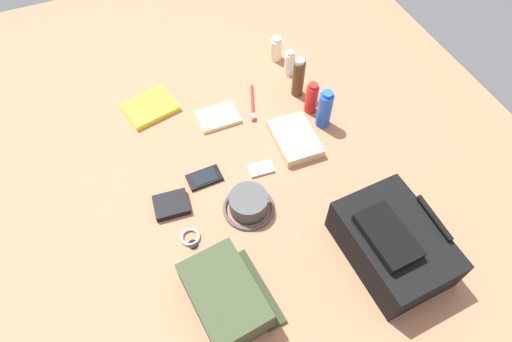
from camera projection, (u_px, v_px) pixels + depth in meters
The scene contains 17 objects.
ground_plane at pixel (256, 180), 1.46m from camera, with size 2.64×2.02×0.02m, color #A46648.
backpack at pixel (393, 243), 1.23m from camera, with size 0.35×0.26×0.16m.
toiletry_pouch at pixel (226, 296), 1.17m from camera, with size 0.28×0.24×0.10m.
bucket_hat at pixel (249, 204), 1.36m from camera, with size 0.17×0.17×0.07m.
lotion_bottle at pixel (276, 49), 1.76m from camera, with size 0.05×0.05×0.11m.
toothpaste_tube at pixel (290, 63), 1.71m from camera, with size 0.04×0.04×0.11m.
cologne_bottle at pixel (298, 78), 1.62m from camera, with size 0.04×0.04×0.17m.
sunscreen_spray at pixel (312, 98), 1.58m from camera, with size 0.05×0.05×0.13m.
deodorant_spray at pixel (325, 109), 1.53m from camera, with size 0.05×0.05×0.16m.
paperback_novel at pixel (150, 108), 1.63m from camera, with size 0.18×0.21×0.02m.
cell_phone at pixel (204, 178), 1.44m from camera, with size 0.07×0.12×0.01m.
media_player at pixel (261, 169), 1.47m from camera, with size 0.06×0.09×0.01m.
wristwatch at pixel (191, 238), 1.32m from camera, with size 0.07×0.06×0.01m.
toothbrush at pixel (253, 104), 1.64m from camera, with size 0.18×0.07×0.02m.
wallet at pixel (171, 205), 1.38m from camera, with size 0.09×0.11×0.02m, color black.
notepad at pixel (218, 117), 1.60m from camera, with size 0.11×0.15×0.02m, color beige.
folded_towel at pixel (295, 139), 1.53m from camera, with size 0.20×0.14×0.04m, color #C6B289.
Camera 1 is at (0.76, -0.31, 1.20)m, focal length 30.02 mm.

